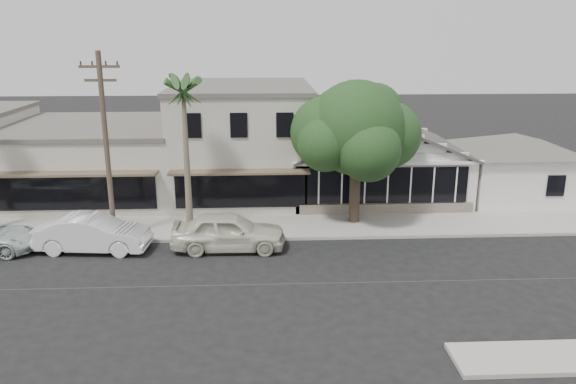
{
  "coord_description": "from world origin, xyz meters",
  "views": [
    {
      "loc": [
        -1.79,
        -20.68,
        9.81
      ],
      "look_at": [
        -0.54,
        6.0,
        2.14
      ],
      "focal_mm": 35.0,
      "sensor_mm": 36.0,
      "label": 1
    }
  ],
  "objects_px": {
    "car_1": "(93,233)",
    "utility_pole": "(106,144)",
    "car_0": "(228,231)",
    "shade_tree": "(355,130)"
  },
  "relations": [
    {
      "from": "utility_pole",
      "to": "car_1",
      "type": "height_order",
      "value": "utility_pole"
    },
    {
      "from": "car_0",
      "to": "car_1",
      "type": "xyz_separation_m",
      "value": [
        -6.23,
        0.13,
        -0.05
      ]
    },
    {
      "from": "car_1",
      "to": "shade_tree",
      "type": "relative_size",
      "value": 0.68
    },
    {
      "from": "car_1",
      "to": "utility_pole",
      "type": "bearing_deg",
      "value": -23.18
    },
    {
      "from": "car_1",
      "to": "shade_tree",
      "type": "height_order",
      "value": "shade_tree"
    },
    {
      "from": "utility_pole",
      "to": "car_1",
      "type": "relative_size",
      "value": 1.75
    },
    {
      "from": "car_1",
      "to": "shade_tree",
      "type": "distance_m",
      "value": 13.66
    },
    {
      "from": "car_1",
      "to": "shade_tree",
      "type": "xyz_separation_m",
      "value": [
        12.57,
        3.42,
        4.11
      ]
    },
    {
      "from": "utility_pole",
      "to": "car_0",
      "type": "height_order",
      "value": "utility_pole"
    },
    {
      "from": "shade_tree",
      "to": "car_1",
      "type": "bearing_deg",
      "value": -164.78
    }
  ]
}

